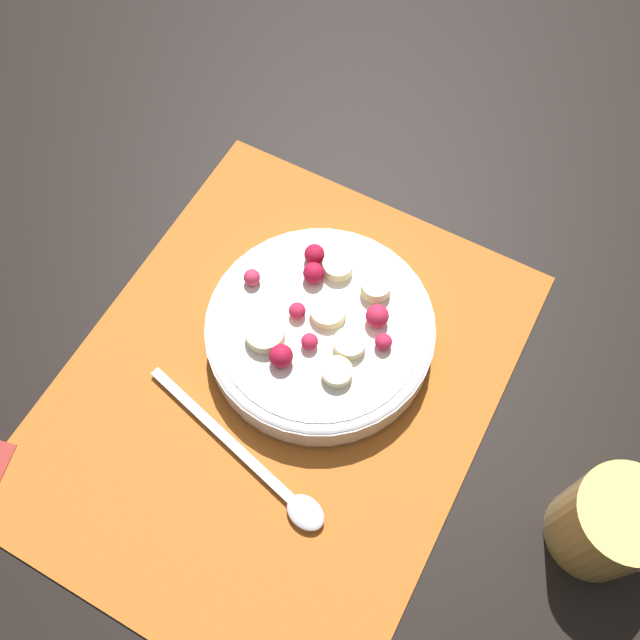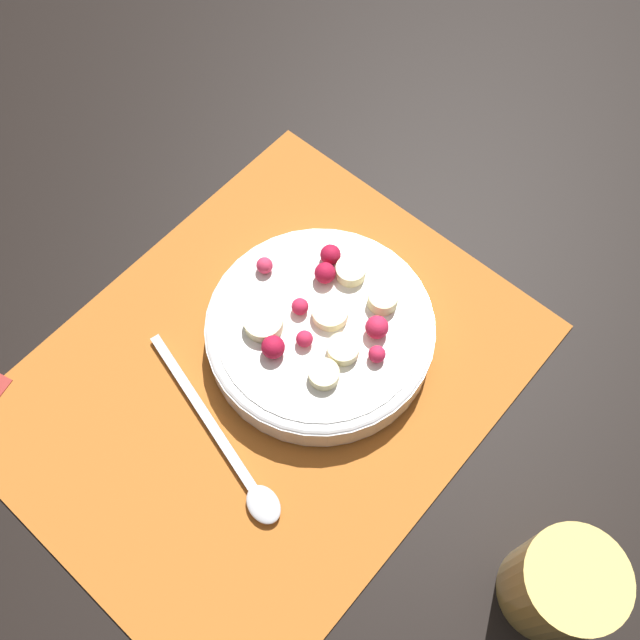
# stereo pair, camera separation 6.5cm
# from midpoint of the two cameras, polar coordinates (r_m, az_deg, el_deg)

# --- Properties ---
(ground_plane) EXTENTS (3.00, 3.00, 0.00)m
(ground_plane) POSITION_cam_midpoint_polar(r_m,az_deg,el_deg) (0.67, -6.20, -5.75)
(ground_plane) COLOR black
(placemat) EXTENTS (0.47, 0.38, 0.01)m
(placemat) POSITION_cam_midpoint_polar(r_m,az_deg,el_deg) (0.67, -6.22, -5.65)
(placemat) COLOR #B26023
(placemat) RESTS_ON ground_plane
(fruit_bowl) EXTENTS (0.21, 0.21, 0.06)m
(fruit_bowl) POSITION_cam_midpoint_polar(r_m,az_deg,el_deg) (0.66, -2.75, -1.03)
(fruit_bowl) COLOR white
(fruit_bowl) RESTS_ON placemat
(spoon) EXTENTS (0.07, 0.21, 0.01)m
(spoon) POSITION_cam_midpoint_polar(r_m,az_deg,el_deg) (0.64, -7.32, -12.53)
(spoon) COLOR silver
(spoon) RESTS_ON placemat
(drinking_glass) EXTENTS (0.08, 0.08, 0.09)m
(drinking_glass) POSITION_cam_midpoint_polar(r_m,az_deg,el_deg) (0.62, 19.31, -15.45)
(drinking_glass) COLOR #F4CC66
(drinking_glass) RESTS_ON ground_plane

